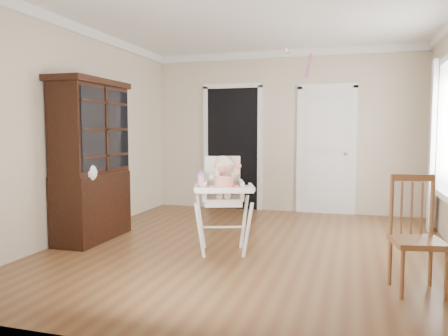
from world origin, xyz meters
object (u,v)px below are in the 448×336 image
(cake, at_px, (224,183))
(sippy_cup, at_px, (201,179))
(china_cabinet, at_px, (92,160))
(high_chair, at_px, (223,193))
(dining_chair, at_px, (417,238))

(cake, height_order, sippy_cup, sippy_cup)
(sippy_cup, bearing_deg, china_cabinet, 169.28)
(sippy_cup, height_order, china_cabinet, china_cabinet)
(high_chair, distance_m, sippy_cup, 0.32)
(china_cabinet, bearing_deg, cake, -11.35)
(high_chair, bearing_deg, sippy_cup, -155.76)
(high_chair, height_order, sippy_cup, high_chair)
(high_chair, height_order, cake, high_chair)
(sippy_cup, height_order, dining_chair, dining_chair)
(high_chair, distance_m, cake, 0.31)
(cake, xyz_separation_m, sippy_cup, (-0.29, 0.08, 0.03))
(high_chair, height_order, dining_chair, high_chair)
(china_cabinet, bearing_deg, sippy_cup, -10.72)
(high_chair, xyz_separation_m, dining_chair, (1.90, -0.68, -0.22))
(cake, xyz_separation_m, china_cabinet, (-1.83, 0.37, 0.18))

